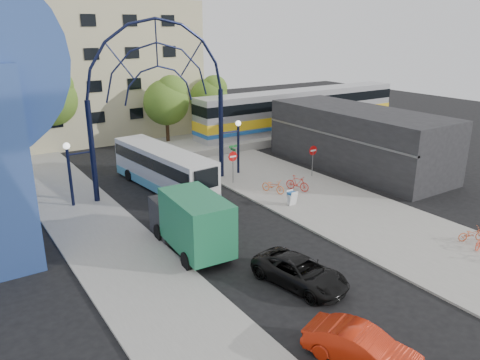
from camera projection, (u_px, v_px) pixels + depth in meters
ground at (282, 265)px, 23.66m from camera, size 120.00×120.00×0.00m
sidewalk_east at (339, 207)px, 31.01m from camera, size 8.00×56.00×0.12m
plaza_west at (116, 251)px, 24.97m from camera, size 5.00×50.00×0.12m
gateway_arch at (158, 71)px, 32.04m from camera, size 13.64×0.44×12.10m
stop_sign at (233, 159)px, 35.04m from camera, size 0.80×0.07×2.50m
do_not_enter_sign at (313, 153)px, 36.72m from camera, size 0.76×0.07×2.48m
street_name_sign at (233, 155)px, 35.69m from camera, size 0.70×0.70×2.80m
sandwich_board at (292, 196)px, 31.09m from camera, size 0.55×0.61×0.99m
commercial_block_east at (358, 139)px, 39.18m from camera, size 6.00×16.00×5.00m
apartment_block at (95, 70)px, 50.17m from camera, size 20.00×12.10×14.00m
train_platform at (300, 132)px, 51.44m from camera, size 32.00×5.00×0.80m
train_car at (301, 109)px, 50.65m from camera, size 25.10×3.05×4.20m
tree_north_a at (168, 100)px, 45.93m from camera, size 4.48×4.48×7.00m
tree_north_b at (51, 96)px, 43.64m from camera, size 5.12×5.12×8.00m
tree_north_c at (210, 96)px, 50.77m from camera, size 4.16×4.16×6.50m
city_bus at (163, 168)px, 34.27m from camera, size 3.45×11.21×3.03m
green_truck at (190, 221)px, 24.93m from camera, size 2.83×6.61×3.27m
black_suv at (300, 272)px, 21.69m from camera, size 3.08×5.07×1.32m
red_sedan at (362, 348)px, 16.54m from camera, size 2.81×4.43×1.38m
bike_near_a at (273, 186)px, 33.46m from camera, size 1.23×1.98×0.98m
bike_near_b at (297, 183)px, 33.86m from camera, size 1.18×1.90×1.11m
bike_far_a at (472, 234)px, 25.94m from camera, size 1.64×1.15×0.82m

